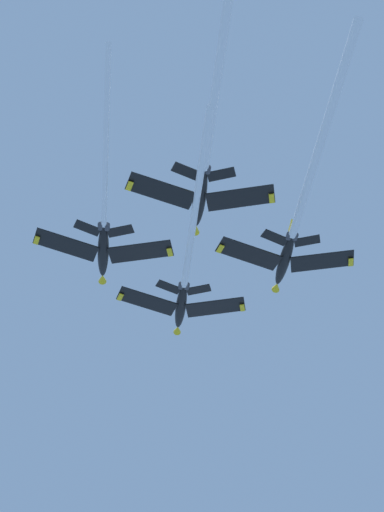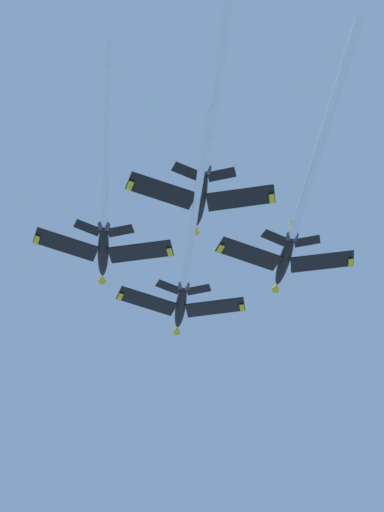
{
  "view_description": "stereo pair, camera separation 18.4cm",
  "coord_description": "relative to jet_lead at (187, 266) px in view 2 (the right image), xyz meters",
  "views": [
    {
      "loc": [
        -12.72,
        51.6,
        1.76
      ],
      "look_at": [
        11.1,
        -4.83,
        123.05
      ],
      "focal_mm": 66.83,
      "sensor_mm": 36.0,
      "label": 1
    },
    {
      "loc": [
        -12.55,
        51.67,
        1.76
      ],
      "look_at": [
        11.1,
        -4.83,
        123.05
      ],
      "focal_mm": 66.83,
      "sensor_mm": 36.0,
      "label": 2
    }
  ],
  "objects": [
    {
      "name": "jet_left_wing",
      "position": [
        7.16,
        12.15,
        -4.31
      ],
      "size": [
        25.57,
        36.75,
        21.45
      ],
      "color": "black"
    },
    {
      "name": "jet_lead",
      "position": [
        0.0,
        0.0,
        0.0
      ],
      "size": [
        27.74,
        40.59,
        23.95
      ],
      "color": "black"
    },
    {
      "name": "jet_right_wing",
      "position": [
        -18.82,
        5.45,
        -6.75
      ],
      "size": [
        28.49,
        40.95,
        24.32
      ],
      "color": "black"
    },
    {
      "name": "jet_slot",
      "position": [
        -11.4,
        20.03,
        -11.25
      ],
      "size": [
        26.22,
        38.16,
        22.47
      ],
      "color": "black"
    }
  ]
}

